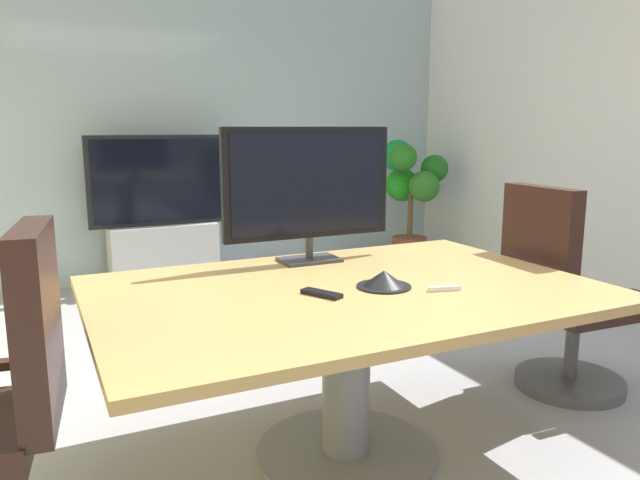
# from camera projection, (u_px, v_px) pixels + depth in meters

# --- Properties ---
(ground_plane) EXTENTS (7.77, 7.77, 0.00)m
(ground_plane) POSITION_uv_depth(u_px,v_px,m) (341.00, 443.00, 2.67)
(ground_plane) COLOR #99999E
(wall_back_glass_partition) EXTENTS (5.71, 0.10, 2.79)m
(wall_back_glass_partition) POSITION_uv_depth(u_px,v_px,m) (167.00, 125.00, 5.41)
(wall_back_glass_partition) COLOR #9EB2B7
(wall_back_glass_partition) RESTS_ON ground
(conference_table) EXTENTS (1.99, 1.34, 0.74)m
(conference_table) POSITION_uv_depth(u_px,v_px,m) (347.00, 327.00, 2.46)
(conference_table) COLOR #B2894C
(conference_table) RESTS_ON ground
(office_chair_right) EXTENTS (0.61, 0.58, 1.09)m
(office_chair_right) POSITION_uv_depth(u_px,v_px,m) (561.00, 308.00, 3.12)
(office_chair_right) COLOR #4C4C51
(office_chair_right) RESTS_ON ground
(tv_monitor) EXTENTS (0.84, 0.18, 0.64)m
(tv_monitor) POSITION_uv_depth(u_px,v_px,m) (308.00, 187.00, 2.84)
(tv_monitor) COLOR #333338
(tv_monitor) RESTS_ON conference_table
(wall_display_unit) EXTENTS (1.20, 0.36, 1.31)m
(wall_display_unit) POSITION_uv_depth(u_px,v_px,m) (163.00, 237.00, 5.20)
(wall_display_unit) COLOR #B7BABC
(wall_display_unit) RESTS_ON ground
(potted_plant) EXTENTS (0.64, 0.64, 1.26)m
(potted_plant) POSITION_uv_depth(u_px,v_px,m) (410.00, 190.00, 5.93)
(potted_plant) COLOR brown
(potted_plant) RESTS_ON ground
(conference_phone) EXTENTS (0.22, 0.22, 0.07)m
(conference_phone) POSITION_uv_depth(u_px,v_px,m) (384.00, 280.00, 2.42)
(conference_phone) COLOR black
(conference_phone) RESTS_ON conference_table
(remote_control) EXTENTS (0.12, 0.17, 0.02)m
(remote_control) POSITION_uv_depth(u_px,v_px,m) (322.00, 294.00, 2.30)
(remote_control) COLOR black
(remote_control) RESTS_ON conference_table
(whiteboard_marker) EXTENTS (0.13, 0.05, 0.02)m
(whiteboard_marker) POSITION_uv_depth(u_px,v_px,m) (444.00, 289.00, 2.37)
(whiteboard_marker) COLOR silver
(whiteboard_marker) RESTS_ON conference_table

